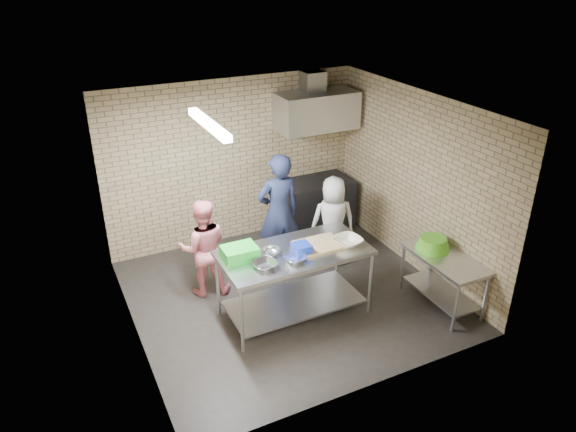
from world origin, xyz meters
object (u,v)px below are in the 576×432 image
object	(u,v)px
bottle_green	(335,110)
woman_white	(333,221)
bottle_red	(314,112)
man_navy	(278,212)
prep_table	(294,283)
green_basin	(433,243)
side_counter	(442,281)
blue_tub	(301,249)
green_crate	(239,253)
woman_pink	(203,248)
stove	(316,205)

from	to	relation	value
bottle_green	woman_white	distance (m)	2.02
bottle_red	man_navy	world-z (taller)	bottle_red
prep_table	green_basin	xyz separation A→B (m)	(1.89, -0.45, 0.35)
side_counter	bottle_red	bearing A→B (deg)	97.62
green_basin	bottle_green	bearing A→B (deg)	89.58
man_navy	woman_white	bearing A→B (deg)	165.22
blue_tub	bottle_red	distance (m)	2.97
green_crate	green_basin	xyz separation A→B (m)	(2.59, -0.57, -0.21)
woman_pink	bottle_green	bearing A→B (deg)	-140.93
green_crate	woman_white	world-z (taller)	woman_white
green_basin	woman_pink	world-z (taller)	woman_pink
stove	woman_white	size ratio (longest dim) A/B	0.85
bottle_green	woman_white	bearing A→B (deg)	-119.81
stove	green_crate	world-z (taller)	green_crate
prep_table	woman_pink	distance (m)	1.38
stove	blue_tub	bearing A→B (deg)	-123.13
woman_pink	man_navy	bearing A→B (deg)	-156.87
side_counter	woman_white	world-z (taller)	woman_white
side_counter	blue_tub	size ratio (longest dim) A/B	5.62
blue_tub	green_basin	world-z (taller)	blue_tub
woman_white	bottle_green	bearing A→B (deg)	-102.75
side_counter	woman_pink	bearing A→B (deg)	148.62
stove	woman_pink	bearing A→B (deg)	-156.17
prep_table	bottle_red	xyz separation A→B (m)	(1.51, 2.29, 1.55)
blue_tub	bottle_red	bearing A→B (deg)	58.69
stove	woman_pink	xyz separation A→B (m)	(-2.35, -1.04, 0.27)
green_basin	man_navy	bearing A→B (deg)	133.17
green_crate	man_navy	xyz separation A→B (m)	(1.04, 1.08, -0.13)
stove	blue_tub	world-z (taller)	blue_tub
man_navy	woman_pink	distance (m)	1.27
green_basin	woman_white	world-z (taller)	woman_white
prep_table	green_crate	distance (m)	0.91
blue_tub	bottle_green	size ratio (longest dim) A/B	1.42
green_crate	green_basin	size ratio (longest dim) A/B	0.93
green_basin	bottle_green	xyz separation A→B (m)	(0.02, 2.74, 1.18)
bottle_green	man_navy	bearing A→B (deg)	-145.09
prep_table	green_basin	size ratio (longest dim) A/B	4.18
prep_table	green_basin	distance (m)	1.97
green_basin	woman_white	distance (m)	1.60
side_counter	green_basin	world-z (taller)	green_basin
woman_pink	woman_white	bearing A→B (deg)	-166.91
green_basin	blue_tub	bearing A→B (deg)	169.32
prep_table	woman_pink	xyz separation A→B (m)	(-0.90, 1.01, 0.24)
bottle_red	bottle_green	size ratio (longest dim) A/B	1.20
bottle_green	bottle_red	bearing A→B (deg)	180.00
prep_table	green_crate	size ratio (longest dim) A/B	4.50
green_basin	bottle_red	distance (m)	3.01
green_crate	blue_tub	bearing A→B (deg)	-16.35
prep_table	bottle_red	world-z (taller)	bottle_red
prep_table	bottle_red	bearing A→B (deg)	56.72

